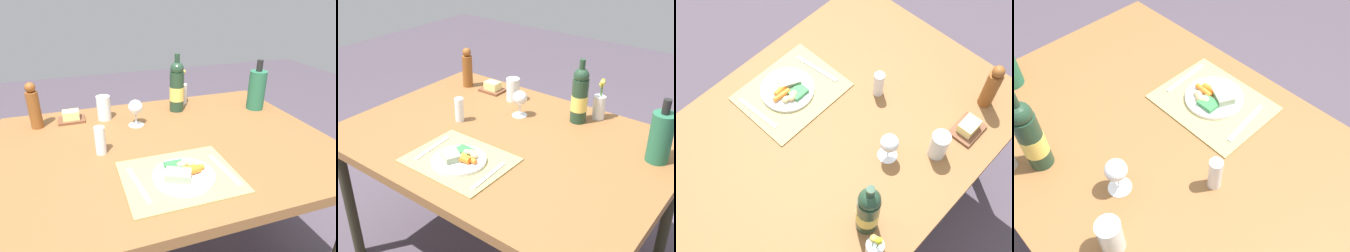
{
  "view_description": "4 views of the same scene",
  "coord_description": "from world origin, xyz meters",
  "views": [
    {
      "loc": [
        -0.35,
        -1.08,
        1.36
      ],
      "look_at": [
        0.01,
        -0.0,
        0.82
      ],
      "focal_mm": 31.45,
      "sensor_mm": 36.0,
      "label": 1
    },
    {
      "loc": [
        0.99,
        -1.29,
        1.67
      ],
      "look_at": [
        0.06,
        -0.07,
        0.85
      ],
      "focal_mm": 44.67,
      "sensor_mm": 36.0,
      "label": 2
    },
    {
      "loc": [
        0.59,
        0.63,
        2.23
      ],
      "look_at": [
        -0.05,
        0.02,
        0.77
      ],
      "focal_mm": 47.07,
      "sensor_mm": 36.0,
      "label": 3
    },
    {
      "loc": [
        -0.65,
        0.5,
        1.74
      ],
      "look_at": [
        -0.09,
        -0.04,
        0.84
      ],
      "focal_mm": 39.32,
      "sensor_mm": 36.0,
      "label": 4
    }
  ],
  "objects": [
    {
      "name": "dining_table",
      "position": [
        0.0,
        0.0,
        0.68
      ],
      "size": [
        1.46,
        1.05,
        0.74
      ],
      "color": "brown",
      "rests_on": "ground_plane"
    },
    {
      "name": "salt_shaker",
      "position": [
        -0.28,
        0.0,
        0.8
      ],
      "size": [
        0.04,
        0.04,
        0.12
      ],
      "primitive_type": "cylinder",
      "color": "white",
      "rests_on": "dining_table"
    },
    {
      "name": "placemat",
      "position": [
        -0.03,
        -0.26,
        0.74
      ],
      "size": [
        0.41,
        0.33,
        0.01
      ],
      "primitive_type": "cube",
      "color": "tan",
      "rests_on": "dining_table"
    },
    {
      "name": "dinner_plate",
      "position": [
        -0.02,
        -0.27,
        0.76
      ],
      "size": [
        0.22,
        0.22,
        0.04
      ],
      "color": "white",
      "rests_on": "placemat"
    },
    {
      "name": "wine_glass",
      "position": [
        -0.08,
        0.22,
        0.83
      ],
      "size": [
        0.08,
        0.08,
        0.13
      ],
      "color": "white",
      "rests_on": "dining_table"
    },
    {
      "name": "knife",
      "position": [
        0.14,
        -0.28,
        0.75
      ],
      "size": [
        0.03,
        0.21,
        0.0
      ],
      "primitive_type": "cube",
      "rotation": [
        0.0,
        0.0,
        0.06
      ],
      "color": "silver",
      "rests_on": "placemat"
    },
    {
      "name": "wine_bottle",
      "position": [
        0.18,
        0.34,
        0.87
      ],
      "size": [
        0.08,
        0.08,
        0.31
      ],
      "color": "#213D29",
      "rests_on": "dining_table"
    },
    {
      "name": "fork",
      "position": [
        -0.19,
        -0.27,
        0.75
      ],
      "size": [
        0.04,
        0.21,
        0.0
      ],
      "primitive_type": "cube",
      "rotation": [
        0.0,
        0.0,
        0.12
      ],
      "color": "silver",
      "rests_on": "placemat"
    },
    {
      "name": "pepper_mill",
      "position": [
        -0.54,
        0.35,
        0.85
      ],
      "size": [
        0.06,
        0.06,
        0.23
      ],
      "color": "brown",
      "rests_on": "dining_table"
    },
    {
      "name": "water_tumbler",
      "position": [
        -0.22,
        0.35,
        0.79
      ],
      "size": [
        0.07,
        0.07,
        0.12
      ],
      "color": "silver",
      "rests_on": "dining_table"
    },
    {
      "name": "butter_dish",
      "position": [
        -0.38,
        0.38,
        0.76
      ],
      "size": [
        0.13,
        0.1,
        0.06
      ],
      "color": "brown",
      "rests_on": "dining_table"
    },
    {
      "name": "flower_vase",
      "position": [
        0.24,
        0.43,
        0.81
      ],
      "size": [
        0.06,
        0.06,
        0.2
      ],
      "color": "silver",
      "rests_on": "dining_table"
    },
    {
      "name": "ground_plane",
      "position": [
        0.0,
        0.0,
        0.0
      ],
      "size": [
        8.0,
        8.0,
        0.0
      ],
      "primitive_type": "plane",
      "color": "#4A3F4B"
    }
  ]
}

